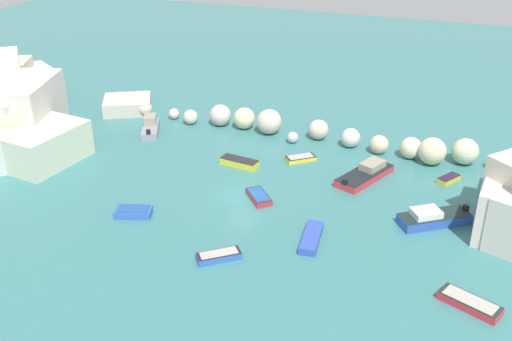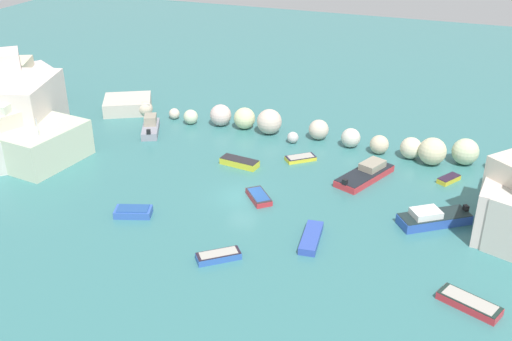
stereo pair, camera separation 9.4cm
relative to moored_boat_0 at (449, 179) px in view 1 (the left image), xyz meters
name	(u,v)px [view 1 (the left image)]	position (x,y,z in m)	size (l,w,h in m)	color
cove_water	(242,197)	(-17.18, -9.74, -0.26)	(160.00, 160.00, 0.00)	#387778
cliff_headland_left	(8,114)	(-45.90, -6.38, 2.61)	(23.80, 26.66, 8.75)	beige
rock_breakwater	(326,133)	(-13.17, 4.56, 0.94)	(41.35, 4.57, 2.79)	beige
moored_boat_0	(449,179)	(0.00, 0.00, 0.00)	(2.12, 2.58, 0.51)	yellow
moored_boat_1	(44,167)	(-37.36, -11.68, 0.15)	(2.16, 4.53, 5.44)	#328846
moored_boat_2	(133,212)	(-24.63, -16.04, 0.09)	(3.45, 2.52, 0.71)	#355DB9
moored_boat_3	(433,218)	(-0.63, -8.34, 0.30)	(6.06, 5.14, 1.41)	#2C52AF
moored_boat_4	(239,162)	(-19.83, -3.87, 0.09)	(4.02, 1.87, 0.70)	yellow
moored_boat_5	(219,256)	(-15.18, -19.38, 0.06)	(3.34, 3.03, 0.61)	#325FB9
moored_boat_6	(300,158)	(-14.48, -0.56, -0.01)	(3.17, 2.95, 0.47)	yellow
moored_boat_7	(311,238)	(-9.34, -14.45, 0.04)	(1.79, 4.49, 0.60)	#314DB3
moored_boat_8	(150,127)	(-32.43, 0.48, 0.39)	(3.68, 5.18, 1.82)	gray
moored_boat_9	(366,173)	(-7.48, -2.10, 0.23)	(4.81, 7.12, 1.36)	red
moored_boat_10	(470,303)	(2.82, -18.41, 0.07)	(4.40, 2.95, 0.62)	red
moored_boat_11	(259,197)	(-15.60, -9.66, 0.03)	(3.15, 3.33, 0.55)	red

